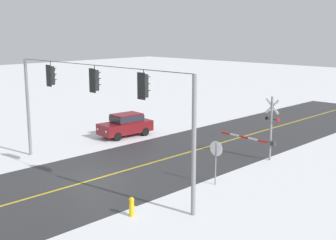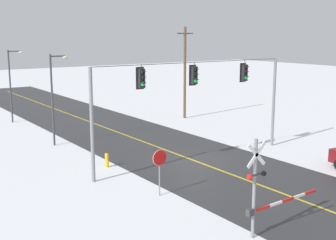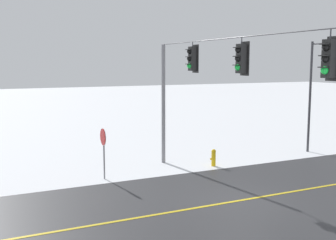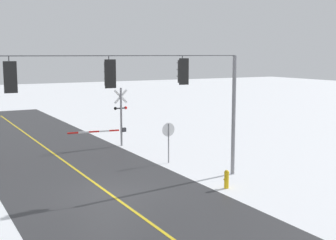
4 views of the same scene
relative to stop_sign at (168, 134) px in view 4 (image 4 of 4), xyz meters
name	(u,v)px [view 4 (image 4 of 4)]	position (x,y,z in m)	size (l,w,h in m)	color
ground_plane	(108,193)	(5.23, 3.82, -1.71)	(160.00, 160.00, 0.00)	white
road_asphalt	(172,239)	(5.23, 9.82, -1.71)	(9.00, 80.00, 0.01)	#303033
lane_centre_line	(172,239)	(5.23, 9.82, -1.70)	(0.14, 72.00, 0.01)	gold
signal_span	(106,99)	(5.24, 3.81, 2.59)	(14.20, 0.47, 6.22)	gray
stop_sign	(168,134)	(0.00, 0.00, 0.00)	(0.80, 0.09, 2.35)	gray
railroad_crossing	(117,118)	(0.75, -5.98, 0.26)	(4.28, 0.31, 4.00)	gray
fire_hydrant	(227,179)	(0.06, 5.81, -1.25)	(0.24, 0.31, 0.88)	gold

